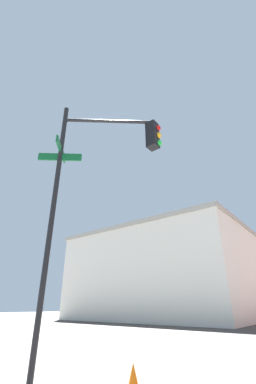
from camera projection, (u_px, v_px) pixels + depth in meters
traffic_signal_near at (101, 168)px, 6.27m from camera, size 2.45×2.16×6.41m
building_stucco at (185, 279)px, 30.63m from camera, size 18.06×23.64×8.65m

